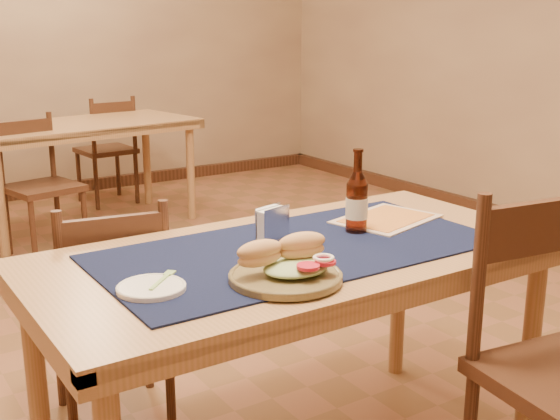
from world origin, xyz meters
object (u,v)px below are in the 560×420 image
beer_bottle (357,201)px  chair_main_far (111,309)px  napkin_holder (272,224)px  sandwich_plate (287,268)px  main_table (298,275)px  back_table (80,134)px

beer_bottle → chair_main_far: bearing=139.9°
beer_bottle → napkin_holder: bearing=165.6°
sandwich_plate → beer_bottle: (0.43, 0.25, 0.07)m
chair_main_far → beer_bottle: size_ratio=3.15×
main_table → sandwich_plate: (-0.18, -0.21, 0.12)m
beer_bottle → sandwich_plate: bearing=-150.3°
chair_main_far → sandwich_plate: size_ratio=2.83×
sandwich_plate → beer_bottle: bearing=29.7°
sandwich_plate → napkin_holder: bearing=63.6°
chair_main_far → sandwich_plate: 0.89m
back_table → napkin_holder: size_ratio=12.89×
sandwich_plate → napkin_holder: (0.16, 0.32, 0.02)m
chair_main_far → beer_bottle: beer_bottle is taller
main_table → beer_bottle: 0.32m
back_table → sandwich_plate: 3.40m
main_table → napkin_holder: 0.18m
chair_main_far → back_table: bearing=74.1°
back_table → chair_main_far: 2.68m
back_table → chair_main_far: (-0.73, -2.57, -0.23)m
back_table → napkin_holder: napkin_holder is taller
main_table → back_table: (0.34, 3.15, 0.00)m
main_table → back_table: same height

